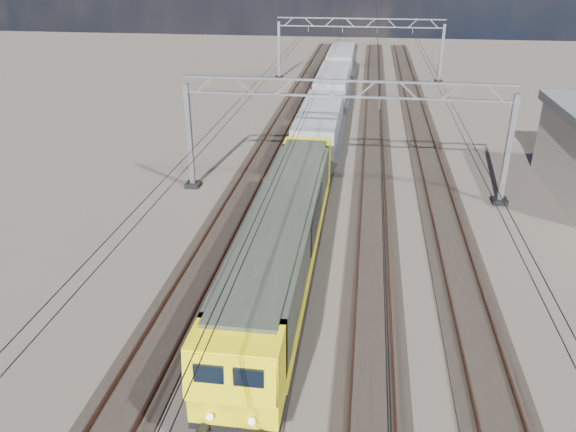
# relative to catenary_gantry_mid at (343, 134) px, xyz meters

# --- Properties ---
(ground) EXTENTS (160.00, 160.00, 0.00)m
(ground) POSITION_rel_catenary_gantry_mid_xyz_m (-0.00, -4.00, -3.91)
(ground) COLOR #29251F
(ground) RESTS_ON ground
(track_outer_west) EXTENTS (2.60, 140.00, 0.30)m
(track_outer_west) POSITION_rel_catenary_gantry_mid_xyz_m (-6.00, -4.00, -3.83)
(track_outer_west) COLOR black
(track_outer_west) RESTS_ON ground
(track_loco) EXTENTS (2.60, 140.00, 0.30)m
(track_loco) POSITION_rel_catenary_gantry_mid_xyz_m (-2.00, -4.00, -3.83)
(track_loco) COLOR black
(track_loco) RESTS_ON ground
(track_inner_east) EXTENTS (2.60, 140.00, 0.30)m
(track_inner_east) POSITION_rel_catenary_gantry_mid_xyz_m (2.00, -4.00, -3.83)
(track_inner_east) COLOR black
(track_inner_east) RESTS_ON ground
(track_outer_east) EXTENTS (2.60, 140.00, 0.30)m
(track_outer_east) POSITION_rel_catenary_gantry_mid_xyz_m (6.00, -4.00, -3.83)
(track_outer_east) COLOR black
(track_outer_east) RESTS_ON ground
(catenary_gantry_mid) EXTENTS (19.90, 0.90, 7.11)m
(catenary_gantry_mid) POSITION_rel_catenary_gantry_mid_xyz_m (0.00, 0.00, 0.00)
(catenary_gantry_mid) COLOR #92969F
(catenary_gantry_mid) RESTS_ON ground
(catenary_gantry_far) EXTENTS (19.90, 0.90, 7.11)m
(catenary_gantry_far) POSITION_rel_catenary_gantry_mid_xyz_m (0.00, 36.00, 0.00)
(catenary_gantry_far) COLOR #92969F
(catenary_gantry_far) RESTS_ON ground
(overhead_wires) EXTENTS (12.03, 140.00, 0.53)m
(overhead_wires) POSITION_rel_catenary_gantry_mid_xyz_m (-0.00, 4.00, 1.84)
(overhead_wires) COLOR black
(overhead_wires) RESTS_ON ground
(locomotive) EXTENTS (2.76, 21.10, 3.62)m
(locomotive) POSITION_rel_catenary_gantry_mid_xyz_m (-2.00, -10.74, -1.58)
(locomotive) COLOR black
(locomotive) RESTS_ON ground
(hopper_wagon_lead) EXTENTS (3.38, 13.00, 3.25)m
(hopper_wagon_lead) POSITION_rel_catenary_gantry_mid_xyz_m (-2.00, 6.95, -1.67)
(hopper_wagon_lead) COLOR black
(hopper_wagon_lead) RESTS_ON ground
(hopper_wagon_mid) EXTENTS (3.38, 13.00, 3.25)m
(hopper_wagon_mid) POSITION_rel_catenary_gantry_mid_xyz_m (-2.00, 21.15, -1.67)
(hopper_wagon_mid) COLOR black
(hopper_wagon_mid) RESTS_ON ground
(hopper_wagon_third) EXTENTS (3.38, 13.00, 3.25)m
(hopper_wagon_third) POSITION_rel_catenary_gantry_mid_xyz_m (-2.00, 35.35, -1.67)
(hopper_wagon_third) COLOR black
(hopper_wagon_third) RESTS_ON ground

